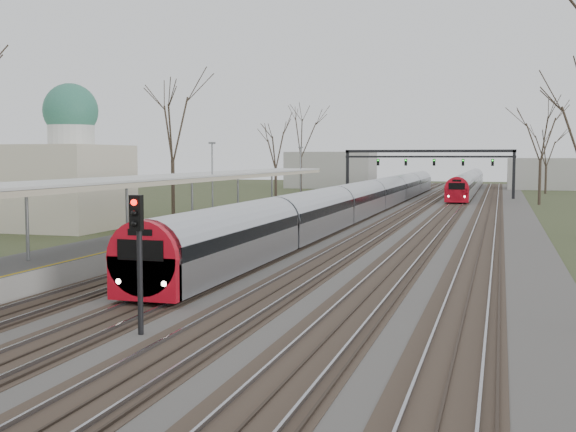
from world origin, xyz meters
name	(u,v)px	position (x,y,z in m)	size (l,w,h in m)	color
track_bed	(393,217)	(0.26, 55.00, 0.06)	(24.00, 160.00, 0.22)	#474442
platform	(214,228)	(-9.05, 37.50, 0.50)	(3.50, 69.00, 1.00)	#9E9B93
canopy	(185,178)	(-9.05, 32.99, 3.93)	(4.10, 50.00, 3.11)	slate
dome_building	(51,177)	(-21.71, 38.00, 3.72)	(10.00, 8.00, 10.30)	beige
signal_gantry	(429,159)	(0.29, 84.99, 4.91)	(21.00, 0.59, 6.08)	black
tree_west_far	(172,122)	(-17.00, 48.00, 8.02)	(5.50, 5.50, 11.33)	#2D231C
train_near	(372,197)	(-2.50, 60.00, 1.48)	(2.62, 90.21, 3.05)	#B0B3BB
train_far	(469,182)	(4.50, 102.44, 1.48)	(2.62, 60.21, 3.05)	#B0B3BB
signal_post	(138,244)	(-0.75, 11.70, 2.72)	(0.35, 0.45, 4.10)	black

